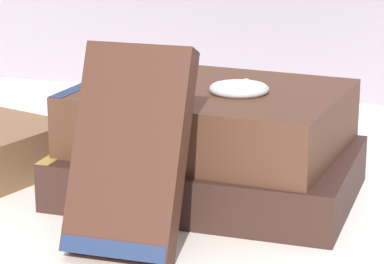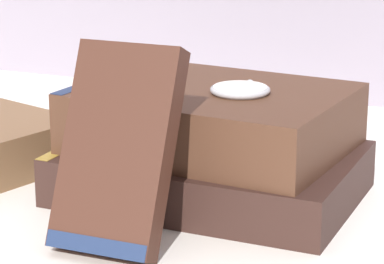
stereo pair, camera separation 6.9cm
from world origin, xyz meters
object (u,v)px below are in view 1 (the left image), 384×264
(book_leaning_front, at_px, (129,158))
(book_flat_top, at_px, (204,117))
(pocket_watch, at_px, (239,89))
(book_flat_bottom, at_px, (203,172))
(reading_glasses, at_px, (203,141))

(book_leaning_front, bearing_deg, book_flat_top, 83.14)
(book_leaning_front, distance_m, pocket_watch, 0.14)
(book_flat_bottom, relative_size, book_flat_top, 1.06)
(reading_glasses, bearing_deg, book_flat_top, -73.26)
(book_flat_top, relative_size, reading_glasses, 2.37)
(pocket_watch, bearing_deg, book_flat_top, 166.02)
(book_leaning_front, distance_m, reading_glasses, 0.28)
(book_leaning_front, bearing_deg, pocket_watch, 69.24)
(book_leaning_front, bearing_deg, reading_glasses, 95.26)
(book_flat_top, xyz_separation_m, pocket_watch, (0.03, -0.01, 0.03))
(book_flat_bottom, xyz_separation_m, book_leaning_front, (-0.02, -0.13, 0.05))
(pocket_watch, height_order, reading_glasses, pocket_watch)
(book_flat_top, height_order, book_leaning_front, book_leaning_front)
(pocket_watch, relative_size, reading_glasses, 0.54)
(book_flat_top, height_order, reading_glasses, book_flat_top)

